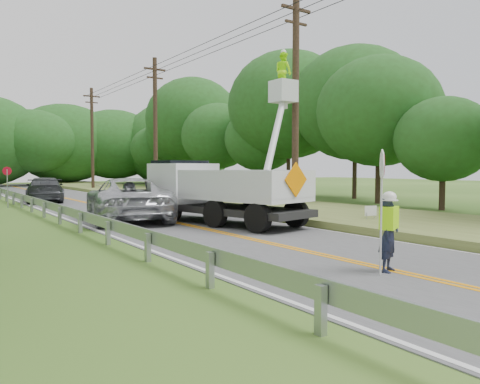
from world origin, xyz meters
TOP-DOWN VIEW (x-y plane):
  - ground at (0.00, 0.00)m, footprint 140.00×140.00m
  - road at (0.00, 14.00)m, footprint 7.20×96.00m
  - guardrail at (-4.02, 14.91)m, footprint 0.18×48.00m
  - utility_poles at (5.00, 17.02)m, footprint 1.60×43.30m
  - tall_grass_verge at (7.10, 14.00)m, footprint 7.00×96.00m
  - treeline_right at (15.84, 24.36)m, footprint 12.08×53.87m
  - treeline_horizon at (3.03, 56.13)m, footprint 57.21×15.29m
  - flagger at (-0.20, -0.08)m, footprint 1.02×0.68m
  - bucket_truck at (1.50, 10.24)m, footprint 5.20×7.81m
  - suv_silver at (-1.39, 12.62)m, footprint 4.36×7.10m
  - suv_darkgrey at (-2.06, 25.92)m, footprint 3.30×5.93m
  - stop_sign_permanent at (-4.74, 22.46)m, footprint 0.50×0.06m
  - yard_sign at (5.80, 5.43)m, footprint 0.55×0.14m

SIDE VIEW (x-z plane):
  - ground at x=0.00m, z-range 0.00..0.00m
  - road at x=0.00m, z-range 0.00..0.02m
  - tall_grass_verge at x=7.10m, z-range 0.00..0.30m
  - guardrail at x=-4.02m, z-range 0.17..0.94m
  - yard_sign at x=5.80m, z-range 0.18..0.99m
  - suv_darkgrey at x=-2.06m, z-range 0.02..1.64m
  - suv_silver at x=-1.39m, z-range 0.02..1.86m
  - flagger at x=-0.20m, z-range -0.36..2.31m
  - stop_sign_permanent at x=-4.74m, z-range 0.37..2.72m
  - bucket_truck at x=1.50m, z-range -1.99..5.23m
  - utility_poles at x=5.00m, z-range 0.27..10.27m
  - treeline_horizon at x=3.03m, z-range -0.84..11.84m
  - treeline_right at x=15.84m, z-range 0.57..12.51m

